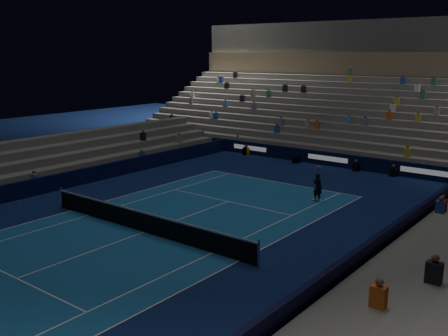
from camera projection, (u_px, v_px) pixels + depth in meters
ground at (144, 232)px, 23.89m from camera, size 90.00×90.00×0.00m
court_surface at (144, 232)px, 23.89m from camera, size 10.97×23.77×0.01m
sponsor_barrier_far at (328, 159)px, 37.99m from camera, size 44.00×0.25×1.00m
sponsor_barrier_east at (337, 277)px, 17.94m from camera, size 0.25×37.00×1.00m
sponsor_barrier_west at (27, 189)px, 29.62m from camera, size 0.25×37.00×1.00m
grandstand_main at (380, 109)px, 44.59m from camera, size 44.00×15.20×11.20m
grandstand_east at (442, 294)px, 15.76m from camera, size 5.00×37.00×2.50m
tennis_net at (144, 222)px, 23.78m from camera, size 12.90×0.10×1.10m
tennis_player at (318, 187)px, 28.67m from camera, size 0.63×0.46×1.62m
broadcast_camera at (296, 159)px, 38.91m from camera, size 0.46×0.89×0.56m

